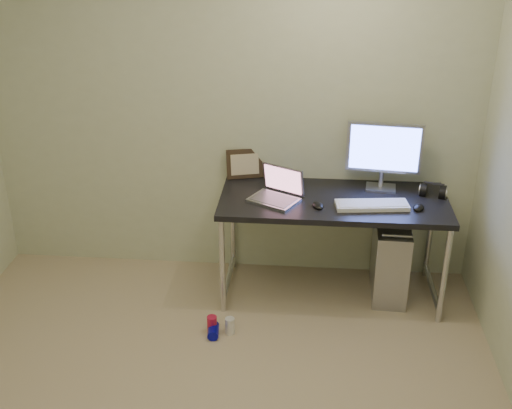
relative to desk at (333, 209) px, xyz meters
name	(u,v)px	position (x,y,z in m)	size (l,w,h in m)	color
wall_back	(231,110)	(-0.74, 0.34, 0.58)	(3.50, 0.02, 2.50)	beige
desk	(333,209)	(0.00, 0.00, 0.00)	(1.54, 0.68, 0.75)	black
tower_computer	(390,258)	(0.42, 0.05, -0.39)	(0.25, 0.54, 0.59)	#A5A5AA
cable_a	(381,227)	(0.37, 0.29, -0.27)	(0.01, 0.01, 0.70)	black
cable_b	(394,231)	(0.46, 0.27, -0.29)	(0.01, 0.01, 0.72)	black
can_red	(212,324)	(-0.77, -0.55, -0.61)	(0.07, 0.07, 0.12)	#B9173C
can_white	(230,326)	(-0.65, -0.55, -0.61)	(0.06, 0.06, 0.12)	silver
can_blue	(213,331)	(-0.76, -0.58, -0.63)	(0.07, 0.07, 0.13)	#090A9D
laptop	(277,192)	(-0.38, -0.04, 0.13)	(0.39, 0.37, 0.22)	#AAABB1
monitor	(384,151)	(0.33, 0.20, 0.36)	(0.51, 0.17, 0.48)	#AAABB1
keyboard	(372,205)	(0.25, -0.11, 0.10)	(0.47, 0.15, 0.03)	white
mouse_right	(419,206)	(0.55, -0.12, 0.10)	(0.07, 0.11, 0.04)	black
mouse_left	(318,204)	(-0.11, -0.14, 0.10)	(0.07, 0.11, 0.04)	black
headphones	(433,191)	(0.68, 0.11, 0.11)	(0.20, 0.11, 0.12)	black
picture_frame	(245,164)	(-0.64, 0.31, 0.19)	(0.27, 0.03, 0.21)	black
webcam	(278,172)	(-0.39, 0.24, 0.17)	(0.04, 0.04, 0.12)	silver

